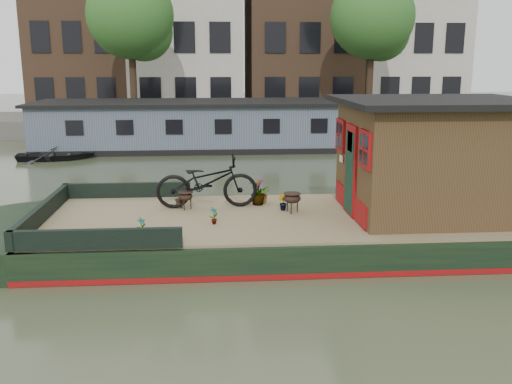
{
  "coord_description": "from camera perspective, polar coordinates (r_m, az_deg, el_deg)",
  "views": [
    {
      "loc": [
        -2.45,
        -11.5,
        3.82
      ],
      "look_at": [
        -1.53,
        0.5,
        1.05
      ],
      "focal_mm": 40.0,
      "sensor_mm": 36.0,
      "label": 1
    }
  ],
  "objects": [
    {
      "name": "quay",
      "position": [
        32.27,
        -0.02,
        6.95
      ],
      "size": [
        60.0,
        6.0,
        0.9
      ],
      "primitive_type": "cube",
      "color": "#47443F",
      "rests_on": "ground"
    },
    {
      "name": "potted_plant_b",
      "position": [
        12.41,
        2.66,
        -1.04
      ],
      "size": [
        0.24,
        0.25,
        0.35
      ],
      "primitive_type": "imported",
      "rotation": [
        0.0,
        0.0,
        2.31
      ],
      "color": "maroon",
      "rests_on": "houseboat_deck"
    },
    {
      "name": "bollard_stbd",
      "position": [
        10.64,
        -15.22,
        -4.28
      ],
      "size": [
        0.18,
        0.18,
        0.2
      ],
      "primitive_type": "cylinder",
      "color": "black",
      "rests_on": "houseboat_deck"
    },
    {
      "name": "potted_plant_d",
      "position": [
        12.84,
        0.21,
        0.01
      ],
      "size": [
        0.41,
        0.41,
        0.59
      ],
      "primitive_type": "imported",
      "rotation": [
        0.0,
        0.0,
        5.0
      ],
      "color": "#985D29",
      "rests_on": "houseboat_deck"
    },
    {
      "name": "bollard_port",
      "position": [
        12.71,
        -7.71,
        -1.15
      ],
      "size": [
        0.17,
        0.17,
        0.2
      ],
      "primitive_type": "cylinder",
      "color": "black",
      "rests_on": "houseboat_deck"
    },
    {
      "name": "tree_right",
      "position": [
        31.83,
        11.77,
        16.42
      ],
      "size": [
        4.4,
        4.4,
        7.4
      ],
      "color": "#332316",
      "rests_on": "quay"
    },
    {
      "name": "far_houseboat",
      "position": [
        25.78,
        1.09,
        6.59
      ],
      "size": [
        20.4,
        4.4,
        2.11
      ],
      "color": "#4E5C68",
      "rests_on": "ground"
    },
    {
      "name": "brazier_front",
      "position": [
        12.21,
        3.63,
        -1.08
      ],
      "size": [
        0.47,
        0.47,
        0.43
      ],
      "primitive_type": null,
      "rotation": [
        0.0,
        0.0,
        0.22
      ],
      "color": "black",
      "rests_on": "houseboat_deck"
    },
    {
      "name": "bow_bulwark",
      "position": [
        12.17,
        -16.69,
        -1.85
      ],
      "size": [
        3.0,
        4.0,
        0.35
      ],
      "color": "black",
      "rests_on": "houseboat_deck"
    },
    {
      "name": "houseboat_hull",
      "position": [
        12.09,
        1.1,
        -4.12
      ],
      "size": [
        14.01,
        4.02,
        0.6
      ],
      "color": "black",
      "rests_on": "ground"
    },
    {
      "name": "houseboat_deck",
      "position": [
        12.19,
        7.36,
        -2.36
      ],
      "size": [
        11.8,
        3.8,
        0.05
      ],
      "primitive_type": "cube",
      "color": "#80714F",
      "rests_on": "houseboat_hull"
    },
    {
      "name": "bicycle",
      "position": [
        12.59,
        -4.94,
        1.05
      ],
      "size": [
        2.25,
        0.85,
        1.17
      ],
      "primitive_type": "imported",
      "rotation": [
        0.0,
        0.0,
        1.61
      ],
      "color": "black",
      "rests_on": "houseboat_deck"
    },
    {
      "name": "dinghy",
      "position": [
        24.06,
        -19.37,
        3.83
      ],
      "size": [
        3.3,
        2.57,
        0.62
      ],
      "primitive_type": "imported",
      "rotation": [
        0.0,
        0.0,
        1.72
      ],
      "color": "black",
      "rests_on": "ground"
    },
    {
      "name": "potted_plant_a",
      "position": [
        11.36,
        -4.24,
        -2.37
      ],
      "size": [
        0.22,
        0.22,
        0.35
      ],
      "primitive_type": "imported",
      "rotation": [
        0.0,
        0.0,
        0.75
      ],
      "color": "#9E5E2D",
      "rests_on": "houseboat_deck"
    },
    {
      "name": "ground",
      "position": [
        12.36,
        7.27,
        -5.16
      ],
      "size": [
        120.0,
        120.0,
        0.0
      ],
      "primitive_type": "plane",
      "color": "#2E3522",
      "rests_on": "ground"
    },
    {
      "name": "potted_plant_e",
      "position": [
        10.88,
        -11.37,
        -3.35
      ],
      "size": [
        0.21,
        0.2,
        0.33
      ],
      "primitive_type": "imported",
      "rotation": [
        0.0,
        0.0,
        0.7
      ],
      "color": "maroon",
      "rests_on": "houseboat_deck"
    },
    {
      "name": "cabin",
      "position": [
        12.55,
        17.36,
        3.46
      ],
      "size": [
        4.0,
        3.5,
        2.42
      ],
      "color": "#342214",
      "rests_on": "houseboat_deck"
    },
    {
      "name": "tree_left",
      "position": [
        30.89,
        -12.16,
        16.52
      ],
      "size": [
        4.4,
        4.4,
        7.4
      ],
      "color": "#332316",
      "rests_on": "quay"
    },
    {
      "name": "potted_plant_c",
      "position": [
        12.98,
        0.49,
        -0.14
      ],
      "size": [
        0.42,
        0.37,
        0.46
      ],
      "primitive_type": "imported",
      "rotation": [
        0.0,
        0.0,
        3.17
      ],
      "color": "maroon",
      "rests_on": "houseboat_deck"
    },
    {
      "name": "brazier_rear",
      "position": [
        12.55,
        -7.06,
        -0.86
      ],
      "size": [
        0.47,
        0.47,
        0.39
      ],
      "primitive_type": null,
      "rotation": [
        0.0,
        0.0,
        0.35
      ],
      "color": "black",
      "rests_on": "houseboat_deck"
    }
  ]
}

